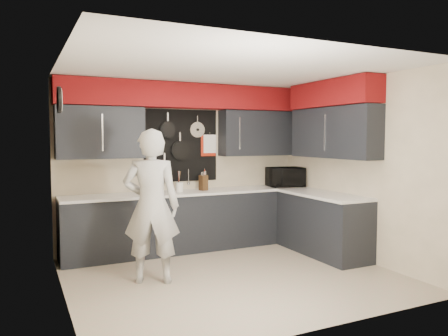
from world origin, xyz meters
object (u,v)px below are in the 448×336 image
coffee_maker (153,180)px  person (151,206)px  microwave (285,177)px  utensil_crock (179,187)px  knife_block (203,183)px

coffee_maker → person: 1.35m
microwave → coffee_maker: size_ratio=1.62×
coffee_maker → utensil_crock: bearing=8.0°
microwave → coffee_maker: 2.28m
microwave → coffee_maker: coffee_maker is taller
person → coffee_maker: bearing=-84.8°
knife_block → person: size_ratio=0.13×
knife_block → coffee_maker: size_ratio=0.66×
knife_block → coffee_maker: (-0.81, 0.02, 0.07)m
microwave → utensil_crock: size_ratio=4.07×
coffee_maker → microwave: bearing=6.9°
person → utensil_crock: bearing=-100.0°
utensil_crock → coffee_maker: 0.43m
knife_block → utensil_crock: size_ratio=1.66×
utensil_crock → knife_block: bearing=-0.7°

